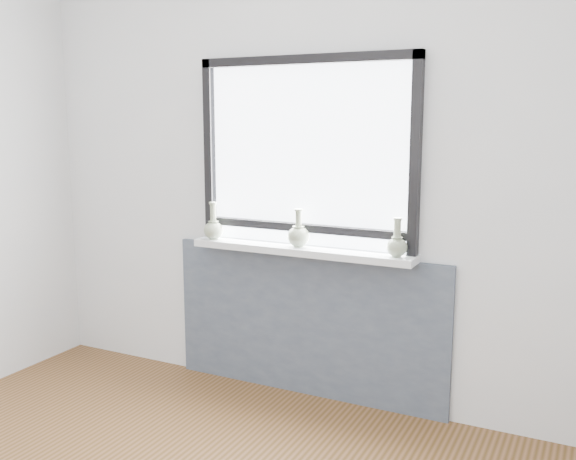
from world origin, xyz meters
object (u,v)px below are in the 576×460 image
at_px(windowsill, 301,250).
at_px(vase_c, 397,245).
at_px(vase_a, 213,228).
at_px(vase_b, 298,235).

height_order(windowsill, vase_c, vase_c).
bearing_deg(vase_c, windowsill, 178.43).
relative_size(vase_a, vase_b, 1.04).
distance_m(windowsill, vase_b, 0.09).
xyz_separation_m(windowsill, vase_c, (0.56, -0.02, 0.08)).
height_order(vase_a, vase_c, vase_a).
bearing_deg(vase_c, vase_a, -179.26).
bearing_deg(vase_a, windowsill, 3.05).
bearing_deg(vase_b, vase_c, -1.03).
xyz_separation_m(windowsill, vase_a, (-0.56, -0.03, 0.09)).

